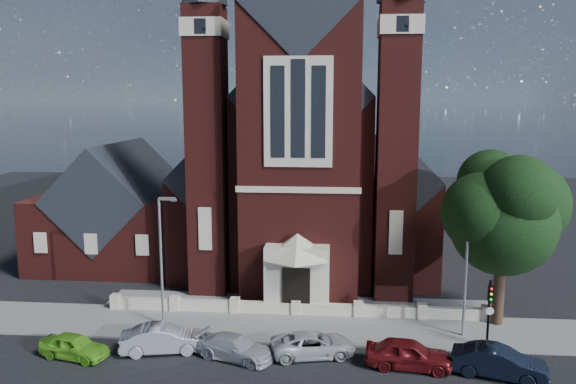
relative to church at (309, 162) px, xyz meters
name	(u,v)px	position (x,y,z in m)	size (l,w,h in m)	color
ground	(304,275)	(0.00, -7.94, -8.19)	(120.00, 120.00, 0.00)	black
pavement_strip	(294,328)	(0.00, -18.44, -8.19)	(60.00, 5.00, 0.12)	slate
forecourt_paving	(298,304)	(0.00, -14.44, -8.19)	(26.00, 3.00, 0.14)	slate
forecourt_wall	(296,315)	(0.00, -16.44, -8.19)	(24.00, 0.40, 0.90)	beige
church	(309,162)	(0.00, 0.00, 0.00)	(20.01, 34.90, 29.20)	#4F1915
parish_hall	(121,215)	(-16.00, -4.94, -4.17)	(12.00, 12.20, 10.24)	#4F1915
street_tree	(507,216)	(12.60, -17.23, -1.23)	(6.40, 6.60, 10.70)	black
street_lamp_left	(162,254)	(-7.91, -18.94, -3.59)	(1.16, 0.22, 8.09)	gray
street_lamp_right	(468,262)	(10.09, -18.94, -3.59)	(1.16, 0.22, 8.09)	gray
traffic_signal	(490,305)	(11.00, -20.52, -5.60)	(0.28, 0.42, 4.00)	black
car_lime_van	(74,346)	(-11.51, -23.48, -7.53)	(1.55, 3.86, 1.31)	#68BF26
car_silver_a	(163,339)	(-6.92, -22.39, -7.43)	(1.61, 4.61, 1.52)	#929499
car_silver_b	(235,348)	(-2.82, -22.84, -7.55)	(1.77, 4.35, 1.26)	#AAACB2
car_white_suv	(313,344)	(1.35, -22.12, -7.55)	(2.13, 4.61, 1.28)	silver
car_dark_red	(409,354)	(6.35, -23.09, -7.42)	(1.81, 4.49, 1.53)	maroon
car_navy	(499,362)	(10.75, -23.67, -7.42)	(1.62, 4.64, 1.53)	black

